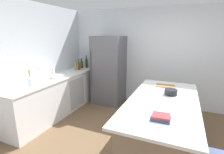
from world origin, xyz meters
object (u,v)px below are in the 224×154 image
object	(u,v)px
kitchen_island	(161,125)
olive_oil_bottle	(76,66)
flower_vase	(30,81)
refrigerator	(109,70)
wine_bottle	(86,63)
vinegar_bottle	(79,65)
cutting_board	(165,86)
paper_towel_roll	(52,73)
whiskey_bottle	(82,64)
mixing_bowl	(171,92)
gin_bottle	(79,65)
cookbook_stack	(161,117)
syrup_bottle	(79,66)
sink_faucet	(39,74)

from	to	relation	value
kitchen_island	olive_oil_bottle	distance (m)	2.90
kitchen_island	flower_vase	world-z (taller)	flower_vase
refrigerator	wine_bottle	bearing A→B (deg)	168.79
vinegar_bottle	cutting_board	xyz separation A→B (m)	(2.52, -0.73, -0.11)
paper_towel_roll	olive_oil_bottle	distance (m)	0.98
whiskey_bottle	mixing_bowl	world-z (taller)	whiskey_bottle
paper_towel_roll	cutting_board	xyz separation A→B (m)	(2.45, 0.44, -0.14)
kitchen_island	mixing_bowl	xyz separation A→B (m)	(0.09, 0.29, 0.50)
whiskey_bottle	mixing_bowl	size ratio (longest dim) A/B	1.33
gin_bottle	vinegar_bottle	xyz separation A→B (m)	(0.03, -0.09, -0.00)
vinegar_bottle	mixing_bowl	xyz separation A→B (m)	(2.65, -1.18, -0.07)
olive_oil_bottle	cookbook_stack	bearing A→B (deg)	-36.96
syrup_bottle	mixing_bowl	size ratio (longest dim) A/B	1.21
syrup_bottle	cutting_board	bearing A→B (deg)	-14.47
gin_bottle	mixing_bowl	xyz separation A→B (m)	(2.69, -1.27, -0.08)
sink_faucet	mixing_bowl	bearing A→B (deg)	5.95
vinegar_bottle	refrigerator	bearing A→B (deg)	7.66
syrup_bottle	cookbook_stack	xyz separation A→B (m)	(2.54, -2.04, -0.08)
wine_bottle	cookbook_stack	size ratio (longest dim) A/B	1.63
mixing_bowl	whiskey_bottle	bearing A→B (deg)	152.91
kitchen_island	gin_bottle	world-z (taller)	gin_bottle
wine_bottle	whiskey_bottle	bearing A→B (deg)	-138.43
flower_vase	syrup_bottle	world-z (taller)	flower_vase
refrigerator	olive_oil_bottle	world-z (taller)	refrigerator
sink_faucet	whiskey_bottle	xyz separation A→B (m)	(-0.01, 1.65, -0.05)
syrup_bottle	flower_vase	bearing A→B (deg)	-90.67
olive_oil_bottle	cookbook_stack	size ratio (longest dim) A/B	1.29
vinegar_bottle	mixing_bowl	size ratio (longest dim) A/B	1.30
gin_bottle	whiskey_bottle	bearing A→B (deg)	85.20
wine_bottle	flower_vase	bearing A→B (deg)	-90.78
refrigerator	flower_vase	distance (m)	2.07
whiskey_bottle	paper_towel_roll	bearing A→B (deg)	-85.77
whiskey_bottle	sink_faucet	bearing A→B (deg)	-89.66
cookbook_stack	cutting_board	bearing A→B (deg)	93.95
syrup_bottle	olive_oil_bottle	world-z (taller)	olive_oil_bottle
sink_faucet	cutting_board	distance (m)	2.64
paper_towel_roll	cookbook_stack	world-z (taller)	paper_towel_roll
vinegar_bottle	flower_vase	bearing A→B (deg)	-88.09
whiskey_bottle	mixing_bowl	distance (m)	3.01
kitchen_island	paper_towel_roll	xyz separation A→B (m)	(-2.49, 0.30, 0.59)
gin_bottle	cutting_board	world-z (taller)	gin_bottle
syrup_bottle	cookbook_stack	world-z (taller)	syrup_bottle
refrigerator	gin_bottle	xyz separation A→B (m)	(-0.94, -0.04, 0.10)
flower_vase	cutting_board	size ratio (longest dim) A/B	0.89
refrigerator	whiskey_bottle	distance (m)	0.94
refrigerator	syrup_bottle	world-z (taller)	refrigerator
paper_towel_roll	olive_oil_bottle	bearing A→B (deg)	92.63
refrigerator	sink_faucet	xyz separation A→B (m)	(-0.93, -1.59, 0.14)
flower_vase	kitchen_island	bearing A→B (deg)	6.68
whiskey_bottle	vinegar_bottle	world-z (taller)	whiskey_bottle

